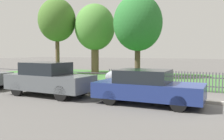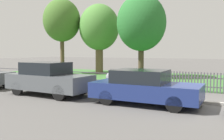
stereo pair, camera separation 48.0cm
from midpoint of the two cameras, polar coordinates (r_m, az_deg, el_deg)
ground_plane at (r=10.32m, az=22.97°, el=-7.45°), size 120.00×120.00×0.00m
kerb_stone at (r=10.40m, az=23.03°, el=-7.02°), size 39.39×0.20×0.12m
park_fence at (r=13.19m, az=24.21°, el=-2.78°), size 39.39×0.05×1.00m
parked_car_black_saloon at (r=11.88m, az=-13.19°, el=-1.93°), size 4.15×1.81×1.53m
parked_car_navy_estate at (r=9.67m, az=8.78°, el=-3.89°), size 4.16×1.78×1.33m
covered_motorcycle at (r=13.24m, az=3.23°, el=-1.69°), size 1.92×0.92×1.08m
tree_nearest_kerb at (r=23.49m, az=-10.82°, el=11.02°), size 3.37×3.37×6.79m
tree_behind_motorcycle at (r=22.55m, az=-2.33°, el=9.59°), size 3.57×3.57×6.23m
tree_mid_park at (r=19.63m, az=7.43°, el=10.61°), size 3.78×3.78×6.40m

